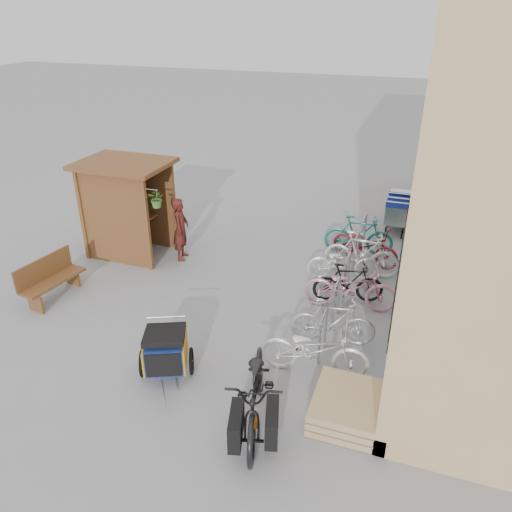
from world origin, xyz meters
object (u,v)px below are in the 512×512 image
(bike_0, at_px, (315,350))
(bike_4, at_px, (343,262))
(bike_6, at_px, (365,245))
(bike_7, at_px, (359,235))
(cargo_bike, at_px, (256,393))
(kiosk, at_px, (124,196))
(bike_3, at_px, (348,283))
(bench, at_px, (50,278))
(bike_5, at_px, (362,254))
(bike_1, at_px, (333,322))
(person_kiosk, at_px, (181,229))
(pallet_stack, at_px, (346,407))
(bike_2, at_px, (350,287))
(shopping_carts, at_px, (398,207))
(child_trailer, at_px, (166,349))

(bike_0, relative_size, bike_4, 1.13)
(bike_6, height_order, bike_7, bike_7)
(cargo_bike, bearing_deg, bike_7, 69.90)
(kiosk, bearing_deg, bike_3, -4.83)
(bench, xyz_separation_m, bike_5, (6.15, 3.29, 0.06))
(bench, bearing_deg, bike_0, 3.18)
(cargo_bike, distance_m, bike_7, 6.34)
(cargo_bike, distance_m, bike_5, 5.31)
(bike_7, bearing_deg, bike_1, 175.51)
(bench, bearing_deg, person_kiosk, 63.88)
(bike_5, bearing_deg, person_kiosk, 100.54)
(pallet_stack, distance_m, bike_5, 4.74)
(bike_3, relative_size, bike_5, 0.84)
(bench, xyz_separation_m, bike_2, (6.17, 1.72, 0.03))
(kiosk, bearing_deg, shopping_carts, 32.02)
(bike_0, distance_m, bike_3, 2.52)
(kiosk, distance_m, bike_5, 5.90)
(pallet_stack, height_order, shopping_carts, shopping_carts)
(bench, relative_size, bike_1, 0.96)
(bike_0, distance_m, bike_5, 3.83)
(bike_2, distance_m, bike_7, 2.64)
(kiosk, xyz_separation_m, bike_1, (5.68, -2.06, -1.08))
(bench, height_order, bike_5, bike_5)
(kiosk, relative_size, bike_6, 1.42)
(bike_2, xyz_separation_m, bike_4, (-0.37, 1.21, -0.07))
(bike_6, bearing_deg, bike_3, -162.79)
(bike_1, xyz_separation_m, bike_4, (-0.28, 2.53, -0.04))
(pallet_stack, relative_size, bike_3, 0.80)
(bike_5, distance_m, bike_6, 0.67)
(child_trailer, relative_size, bike_3, 1.02)
(bike_0, relative_size, bike_3, 1.24)
(bike_7, bearing_deg, cargo_bike, 168.64)
(kiosk, distance_m, bike_0, 6.41)
(bench, distance_m, shopping_carts, 9.24)
(child_trailer, distance_m, person_kiosk, 4.41)
(bench, distance_m, bike_7, 7.34)
(pallet_stack, xyz_separation_m, bike_1, (-0.60, 1.81, 0.26))
(bike_1, distance_m, bike_2, 1.32)
(shopping_carts, xyz_separation_m, person_kiosk, (-4.87, -3.75, 0.17))
(bike_3, bearing_deg, bike_2, -177.65)
(kiosk, height_order, bike_7, kiosk)
(cargo_bike, bearing_deg, bike_1, 58.83)
(child_trailer, height_order, bike_1, bike_1)
(person_kiosk, bearing_deg, bike_7, -80.19)
(bike_1, relative_size, bike_6, 0.90)
(bike_0, distance_m, bike_4, 3.47)
(cargo_bike, height_order, bike_6, cargo_bike)
(cargo_bike, bearing_deg, child_trailer, 147.14)
(pallet_stack, bearing_deg, bike_6, 95.65)
(pallet_stack, distance_m, shopping_carts, 7.81)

